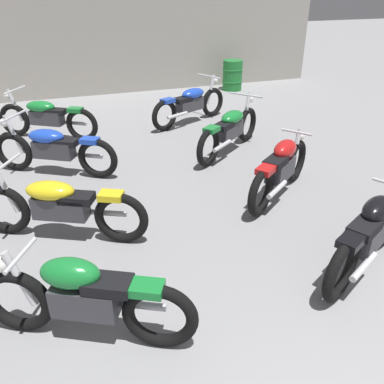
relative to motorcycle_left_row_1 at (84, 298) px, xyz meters
name	(u,v)px	position (x,y,z in m)	size (l,w,h in m)	color
back_wall	(96,26)	(1.47, 8.93, 1.34)	(13.02, 0.24, 3.60)	#9E998E
motorcycle_left_row_1	(84,298)	(0.00, 0.00, 0.00)	(1.79, 1.02, 0.88)	black
motorcycle_left_row_2	(60,206)	(-0.10, 1.74, -0.01)	(1.98, 1.13, 0.97)	black
motorcycle_left_row_3	(53,148)	(-0.09, 3.74, -0.01)	(1.92, 1.22, 0.97)	black
motorcycle_left_row_4	(46,117)	(-0.13, 5.59, -0.01)	(1.89, 1.25, 0.97)	black
motorcycle_right_row_1	(370,233)	(3.01, -0.02, 0.00)	(1.79, 1.01, 0.88)	black
motorcycle_right_row_2	(281,168)	(3.00, 1.81, 0.00)	(1.65, 1.26, 0.88)	black
motorcycle_right_row_3	(230,129)	(3.03, 3.65, -0.01)	(1.79, 1.40, 0.97)	black
motorcycle_right_row_4	(190,103)	(2.93, 5.55, -0.01)	(2.01, 1.08, 0.97)	black
oil_drum	(232,75)	(5.13, 8.10, -0.03)	(0.59, 0.59, 0.85)	#1E722D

